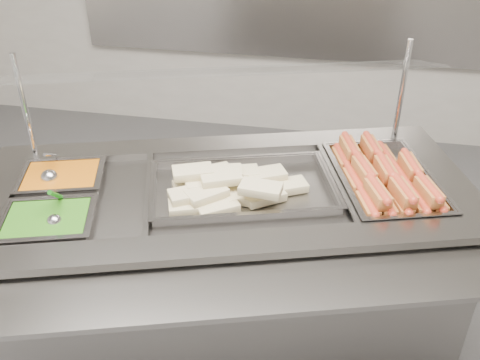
% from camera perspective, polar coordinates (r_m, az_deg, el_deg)
% --- Properties ---
extents(steam_counter, '(1.91, 1.26, 0.84)m').
position_cam_1_polar(steam_counter, '(2.17, -1.25, -10.03)').
color(steam_counter, slate).
rests_on(steam_counter, ground).
extents(tray_rail, '(1.67, 0.81, 0.05)m').
position_cam_1_polar(tray_rail, '(1.56, 0.21, -11.45)').
color(tray_rail, gray).
rests_on(tray_rail, steam_counter).
extents(sneeze_guard, '(1.55, 0.72, 0.41)m').
position_cam_1_polar(sneeze_guard, '(1.94, -2.07, 11.17)').
color(sneeze_guard, silver).
rests_on(sneeze_guard, steam_counter).
extents(pan_hotdogs, '(0.46, 0.59, 0.09)m').
position_cam_1_polar(pan_hotdogs, '(2.06, 15.06, -0.55)').
color(pan_hotdogs, gray).
rests_on(pan_hotdogs, steam_counter).
extents(pan_wraps, '(0.72, 0.55, 0.07)m').
position_cam_1_polar(pan_wraps, '(1.93, 0.28, -1.14)').
color(pan_wraps, gray).
rests_on(pan_wraps, steam_counter).
extents(pan_beans, '(0.33, 0.30, 0.09)m').
position_cam_1_polar(pan_beans, '(2.10, -18.37, -0.43)').
color(pan_beans, gray).
rests_on(pan_beans, steam_counter).
extents(pan_peas, '(0.33, 0.30, 0.09)m').
position_cam_1_polar(pan_peas, '(1.88, -19.72, -4.83)').
color(pan_peas, gray).
rests_on(pan_peas, steam_counter).
extents(hotdogs_in_buns, '(0.41, 0.52, 0.11)m').
position_cam_1_polar(hotdogs_in_buns, '(2.02, 15.13, 0.32)').
color(hotdogs_in_buns, '#A25121').
rests_on(hotdogs_in_buns, pan_hotdogs).
extents(tortilla_wraps, '(0.49, 0.34, 0.09)m').
position_cam_1_polar(tortilla_wraps, '(1.88, -1.62, -0.74)').
color(tortilla_wraps, '#C8B886').
rests_on(tortilla_wraps, pan_wraps).
extents(ladle, '(0.08, 0.18, 0.14)m').
position_cam_1_polar(ladle, '(2.07, -19.64, 0.36)').
color(ladle, silver).
rests_on(ladle, pan_beans).
extents(serving_spoon, '(0.07, 0.16, 0.14)m').
position_cam_1_polar(serving_spoon, '(1.84, -19.15, -3.73)').
color(serving_spoon, silver).
rests_on(serving_spoon, pan_peas).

